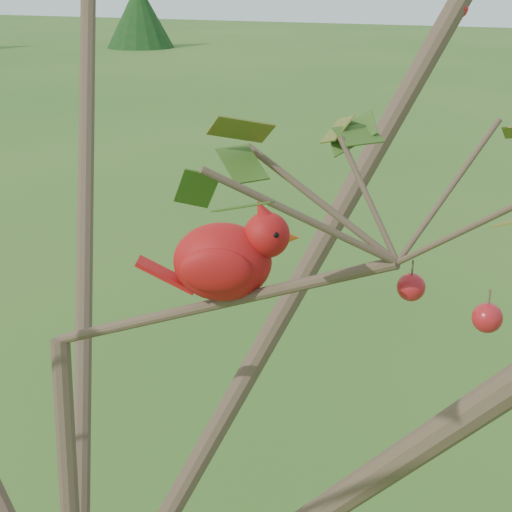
# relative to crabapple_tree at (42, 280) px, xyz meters

# --- Properties ---
(crabapple_tree) EXTENTS (2.35, 2.05, 2.95)m
(crabapple_tree) POSITION_rel_crabapple_tree_xyz_m (0.00, 0.00, 0.00)
(crabapple_tree) COLOR #463326
(crabapple_tree) RESTS_ON ground
(cardinal) EXTENTS (0.24, 0.16, 0.17)m
(cardinal) POSITION_rel_crabapple_tree_xyz_m (0.27, 0.10, 0.04)
(cardinal) COLOR red
(cardinal) RESTS_ON ground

